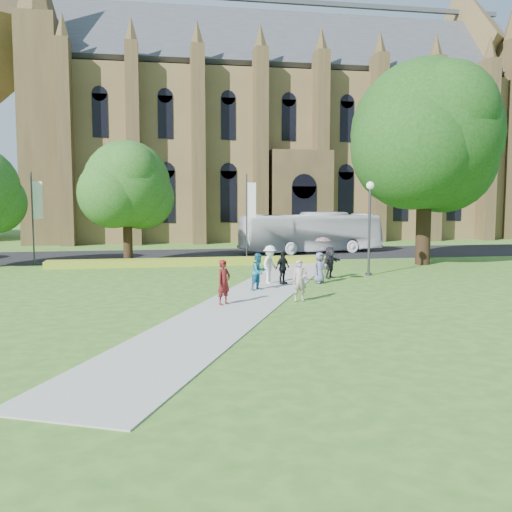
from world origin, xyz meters
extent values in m
plane|color=#32691F|center=(0.00, 0.00, 0.00)|extent=(160.00, 160.00, 0.00)
cube|color=black|center=(0.00, 20.00, 0.01)|extent=(160.00, 10.00, 0.02)
cube|color=#B2B2A8|center=(0.00, 1.00, 0.02)|extent=(15.58, 28.54, 0.04)
cube|color=gold|center=(-2.00, 13.20, 0.23)|extent=(18.00, 1.40, 0.45)
cube|color=olive|center=(10.00, 40.00, 8.50)|extent=(52.00, 16.00, 17.00)
cube|color=brown|center=(-14.50, 33.00, 10.50)|extent=(3.50, 3.50, 21.00)
cube|color=brown|center=(10.00, 31.00, 4.50)|extent=(6.00, 2.50, 9.00)
cylinder|color=#38383D|center=(7.50, 6.50, 2.40)|extent=(0.14, 0.14, 4.80)
sphere|color=white|center=(7.50, 6.50, 5.02)|extent=(0.44, 0.44, 0.44)
cylinder|color=#38383D|center=(7.50, 6.50, 0.07)|extent=(0.36, 0.36, 0.15)
cylinder|color=#332114|center=(13.00, 11.00, 3.30)|extent=(0.96, 0.96, 6.60)
sphere|color=#113C10|center=(13.00, 11.00, 8.40)|extent=(9.60, 9.60, 9.60)
cylinder|color=#332114|center=(-6.00, 14.50, 2.06)|extent=(0.60, 0.60, 4.12)
sphere|color=#1D4514|center=(-6.00, 14.50, 5.25)|extent=(5.60, 5.60, 5.60)
cylinder|color=#38383D|center=(2.00, 15.20, 3.00)|extent=(0.10, 0.10, 6.00)
cube|color=white|center=(2.35, 15.20, 4.20)|extent=(0.60, 0.02, 2.40)
cylinder|color=#38383D|center=(-12.00, 15.20, 3.00)|extent=(0.10, 0.10, 6.00)
cube|color=white|center=(-11.65, 15.20, 4.20)|extent=(0.60, 0.02, 2.40)
imported|color=silver|center=(8.01, 20.13, 1.63)|extent=(11.82, 4.44, 3.21)
imported|color=#5B1415|center=(-1.63, -1.12, 0.95)|extent=(0.79, 0.75, 1.81)
imported|color=#1C698F|center=(0.43, 2.27, 0.90)|extent=(1.06, 1.02, 1.72)
imported|color=white|center=(1.38, 4.26, 1.00)|extent=(1.31, 1.42, 1.92)
imported|color=black|center=(1.94, 3.90, 0.86)|extent=(1.01, 0.90, 1.65)
imported|color=slate|center=(3.90, 4.02, 0.81)|extent=(0.89, 0.77, 1.55)
imported|color=#27252C|center=(4.95, 5.62, 0.88)|extent=(1.48, 1.44, 1.69)
imported|color=#A9918D|center=(1.59, -0.80, 0.90)|extent=(0.63, 0.41, 1.71)
imported|color=#E0A19E|center=(4.08, 4.12, 1.92)|extent=(0.91, 0.91, 0.67)
camera|label=1|loc=(-4.43, -23.59, 4.25)|focal=40.00mm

